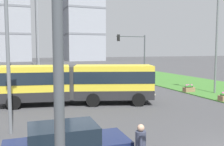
% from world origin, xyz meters
% --- Properties ---
extents(articulated_bus, '(11.97, 5.32, 3.00)m').
position_xyz_m(articulated_bus, '(-3.77, 12.22, 1.65)').
color(articulated_bus, yellow).
rests_on(articulated_bus, ground).
extents(car_grey_wagon, '(4.58, 2.43, 1.58)m').
position_xyz_m(car_grey_wagon, '(-6.04, 18.49, 0.75)').
color(car_grey_wagon, slate).
rests_on(car_grey_wagon, ground).
extents(pedestrian_crossing, '(0.36, 0.53, 1.74)m').
position_xyz_m(pedestrian_crossing, '(-4.29, 0.51, 1.00)').
color(pedestrian_crossing, black).
rests_on(pedestrian_crossing, ground).
extents(flower_planter_4, '(1.10, 0.56, 0.74)m').
position_xyz_m(flower_planter_4, '(7.68, 13.43, 0.43)').
color(flower_planter_4, '#937051').
rests_on(flower_planter_4, grass_median).
extents(traffic_light_near_left, '(4.01, 0.28, 6.38)m').
position_xyz_m(traffic_light_near_left, '(-6.24, -3.00, 4.37)').
color(traffic_light_near_left, '#474C51').
rests_on(traffic_light_near_left, ground).
extents(traffic_light_far_right, '(4.02, 0.28, 6.08)m').
position_xyz_m(traffic_light_far_right, '(5.98, 22.00, 4.19)').
color(traffic_light_far_right, '#474C51').
rests_on(traffic_light_far_right, ground).
extents(streetlight_left, '(0.70, 0.28, 9.82)m').
position_xyz_m(streetlight_left, '(-8.50, 6.53, 5.36)').
color(streetlight_left, slate).
rests_on(streetlight_left, ground).
extents(streetlight_median, '(0.70, 0.28, 9.26)m').
position_xyz_m(streetlight_median, '(9.58, 12.01, 5.08)').
color(streetlight_median, slate).
rests_on(streetlight_median, ground).
extents(apartment_tower_westcentre, '(15.07, 17.47, 38.01)m').
position_xyz_m(apartment_tower_westcentre, '(-10.67, 95.24, 19.02)').
color(apartment_tower_westcentre, '#9EA3AD').
rests_on(apartment_tower_westcentre, ground).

